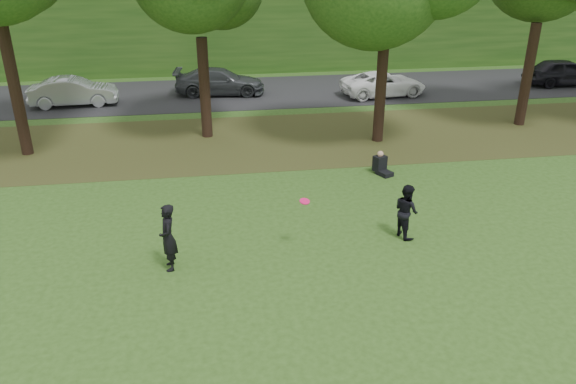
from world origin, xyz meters
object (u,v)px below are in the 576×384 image
object	(u,v)px
player_right	(406,211)
seated_person	(381,165)
frisbee	(305,201)
player_left	(168,238)

from	to	relation	value
player_right	seated_person	world-z (taller)	player_right
seated_person	frisbee	bearing A→B (deg)	-151.19
frisbee	player_right	bearing A→B (deg)	6.69
player_right	frisbee	bearing A→B (deg)	80.68
player_right	frisbee	xyz separation A→B (m)	(-2.94, -0.35, 0.66)
player_left	frisbee	distance (m)	3.61
player_left	seated_person	world-z (taller)	player_left
player_left	frisbee	xyz separation A→B (m)	(3.54, 0.42, 0.56)
player_right	frisbee	size ratio (longest dim) A/B	5.13
seated_person	player_right	bearing A→B (deg)	-123.32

